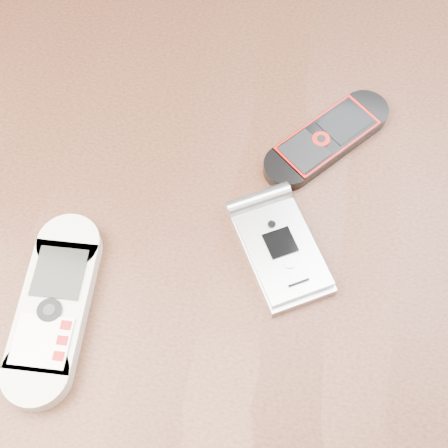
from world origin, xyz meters
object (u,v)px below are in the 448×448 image
at_px(table, 219,273).
at_px(motorola_razr, 281,250).
at_px(nokia_white, 54,307).
at_px(nokia_black_red, 327,139).

height_order(table, motorola_razr, motorola_razr).
bearing_deg(nokia_white, table, 36.30).
distance_m(table, motorola_razr, 0.13).
xyz_separation_m(table, nokia_white, (-0.12, -0.10, 0.12)).
height_order(table, nokia_black_red, nokia_black_red).
xyz_separation_m(nokia_black_red, motorola_razr, (-0.03, -0.13, 0.00)).
bearing_deg(nokia_black_red, motorola_razr, -61.81).
distance_m(table, nokia_white, 0.20).
height_order(nokia_white, motorola_razr, same).
bearing_deg(nokia_white, motorola_razr, 21.91).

